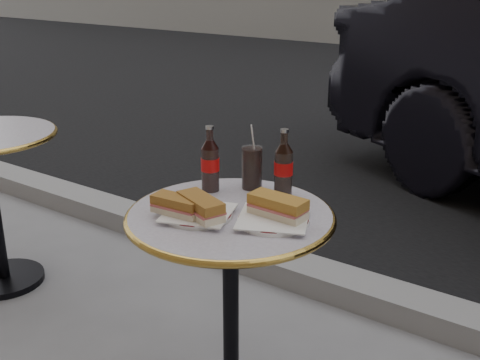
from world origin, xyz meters
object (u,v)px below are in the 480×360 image
Objects in this scene: bistro_table at (231,320)px; cola_bottle_right at (284,162)px; plate_left at (198,215)px; cola_glass at (252,168)px; plate_right at (273,220)px; cola_bottle_left at (210,159)px.

cola_bottle_right is (0.05, 0.21, 0.47)m from bistro_table.
plate_left is 1.42× the size of cola_glass.
plate_left reaches higher than bistro_table.
plate_left and plate_right have the same top height.
cola_bottle_right reaches higher than bistro_table.
plate_left is 0.29m from cola_glass.
plate_right is at bearing 24.57° from plate_left.
plate_right is 1.46× the size of cola_glass.
plate_left is 0.24m from cola_bottle_left.
bistro_table is 5.23× the size of cola_glass.
plate_left is at bearing -110.41° from cola_bottle_right.
plate_right is 0.33m from cola_bottle_left.
cola_glass is (0.10, 0.09, -0.04)m from cola_bottle_left.
cola_glass is (-0.06, 0.21, 0.44)m from bistro_table.
plate_right is (0.20, 0.09, 0.00)m from plate_left.
cola_bottle_right is at bearing 114.24° from plate_right.
cola_bottle_left is (-0.10, 0.19, 0.10)m from plate_left.
plate_left is at bearing -126.95° from bistro_table.
plate_left is 0.93× the size of cola_bottle_left.
bistro_table is 3.57× the size of plate_right.
bistro_table is 3.41× the size of cola_bottle_left.
cola_glass is (-0.01, 0.28, 0.06)m from plate_left.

